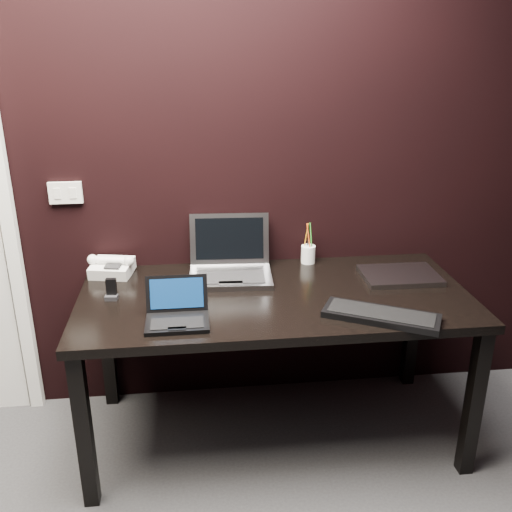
{
  "coord_description": "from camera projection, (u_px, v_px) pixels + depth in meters",
  "views": [
    {
      "loc": [
        -0.04,
        -0.84,
        1.79
      ],
      "look_at": [
        0.21,
        1.35,
        0.94
      ],
      "focal_mm": 40.0,
      "sensor_mm": 36.0,
      "label": 1
    }
  ],
  "objects": [
    {
      "name": "mobile_phone",
      "position": [
        111.0,
        291.0,
        2.43
      ],
      "size": [
        0.06,
        0.05,
        0.09
      ],
      "color": "black",
      "rests_on": "desk"
    },
    {
      "name": "silver_laptop",
      "position": [
        230.0,
        266.0,
        2.66
      ],
      "size": [
        0.4,
        0.36,
        0.26
      ],
      "color": "gray",
      "rests_on": "desk"
    },
    {
      "name": "desk_phone",
      "position": [
        112.0,
        267.0,
        2.67
      ],
      "size": [
        0.23,
        0.2,
        0.11
      ],
      "color": "silver",
      "rests_on": "desk"
    },
    {
      "name": "wall_switch",
      "position": [
        65.0,
        193.0,
        2.62
      ],
      "size": [
        0.15,
        0.02,
        0.1
      ],
      "color": "silver",
      "rests_on": "wall_back"
    },
    {
      "name": "desk",
      "position": [
        275.0,
        309.0,
        2.52
      ],
      "size": [
        1.7,
        0.8,
        0.74
      ],
      "color": "black",
      "rests_on": "ground"
    },
    {
      "name": "pen_cup",
      "position": [
        308.0,
        253.0,
        2.82
      ],
      "size": [
        0.08,
        0.08,
        0.21
      ],
      "color": "white",
      "rests_on": "desk"
    },
    {
      "name": "closed_laptop",
      "position": [
        400.0,
        275.0,
        2.65
      ],
      "size": [
        0.35,
        0.26,
        0.02
      ],
      "color": "gray",
      "rests_on": "desk"
    },
    {
      "name": "netbook",
      "position": [
        177.0,
        314.0,
        2.24
      ],
      "size": [
        0.25,
        0.22,
        0.16
      ],
      "color": "black",
      "rests_on": "desk"
    },
    {
      "name": "wall_back",
      "position": [
        199.0,
        150.0,
        2.63
      ],
      "size": [
        4.0,
        0.0,
        4.0
      ],
      "primitive_type": "plane",
      "rotation": [
        1.57,
        0.0,
        0.0
      ],
      "color": "black",
      "rests_on": "ground"
    },
    {
      "name": "ext_keyboard",
      "position": [
        381.0,
        315.0,
        2.27
      ],
      "size": [
        0.47,
        0.35,
        0.03
      ],
      "color": "black",
      "rests_on": "desk"
    }
  ]
}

